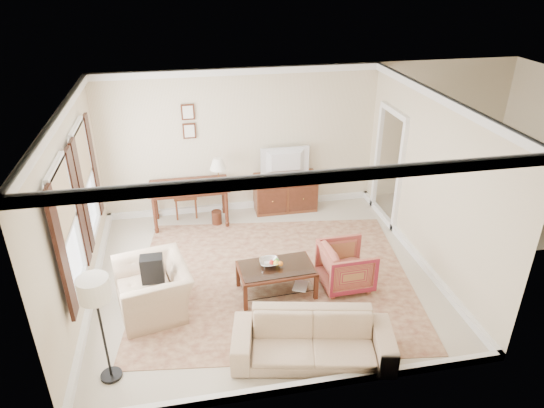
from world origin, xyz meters
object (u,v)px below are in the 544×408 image
object	(u,v)px
sideboard	(285,192)
striped_armchair	(346,264)
writing_desk	(189,190)
sofa	(313,333)
coffee_table	(276,273)
club_armchair	(153,281)
tv	(286,154)

from	to	relation	value
sideboard	striped_armchair	world-z (taller)	striped_armchair
writing_desk	sofa	xyz separation A→B (m)	(1.39, -3.98, -0.31)
coffee_table	club_armchair	xyz separation A→B (m)	(-1.85, -0.04, 0.12)
writing_desk	sideboard	distance (m)	1.98
tv	striped_armchair	xyz separation A→B (m)	(0.38, -2.73, -0.85)
sideboard	coffee_table	distance (m)	2.84
striped_armchair	sofa	size ratio (longest dim) A/B	0.38
coffee_table	sofa	size ratio (longest dim) A/B	0.57
striped_armchair	sofa	bearing A→B (deg)	144.99
coffee_table	sideboard	bearing A→B (deg)	74.77
writing_desk	tv	distance (m)	2.02
sofa	writing_desk	bearing A→B (deg)	121.12
writing_desk	club_armchair	xyz separation A→B (m)	(-0.65, -2.58, -0.22)
club_armchair	sofa	distance (m)	2.48
tv	club_armchair	world-z (taller)	tv
coffee_table	sofa	xyz separation A→B (m)	(0.19, -1.45, 0.03)
sideboard	writing_desk	bearing A→B (deg)	-174.00
sideboard	striped_armchair	bearing A→B (deg)	-82.13
tv	striped_armchair	world-z (taller)	tv
writing_desk	sofa	distance (m)	4.23
striped_armchair	sofa	distance (m)	1.71
tv	striped_armchair	size ratio (longest dim) A/B	1.18
tv	coffee_table	xyz separation A→B (m)	(-0.75, -2.72, -0.87)
striped_armchair	sofa	world-z (taller)	sofa
striped_armchair	club_armchair	bearing A→B (deg)	88.72
striped_armchair	club_armchair	distance (m)	2.98
coffee_table	club_armchair	bearing A→B (deg)	-178.62
writing_desk	striped_armchair	bearing A→B (deg)	-47.60
sideboard	coffee_table	world-z (taller)	sideboard
striped_armchair	writing_desk	bearing A→B (deg)	40.48
coffee_table	sofa	bearing A→B (deg)	-82.50
coffee_table	striped_armchair	bearing A→B (deg)	-0.58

